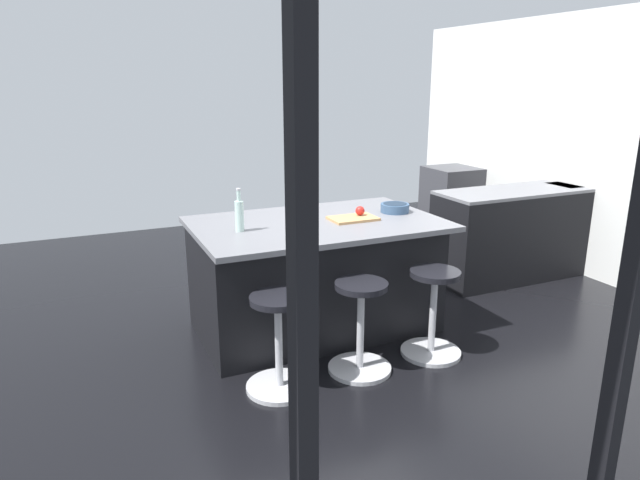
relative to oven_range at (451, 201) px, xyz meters
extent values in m
plane|color=black|center=(2.47, 1.88, -0.44)|extent=(7.50, 7.50, 0.00)
cube|color=black|center=(2.99, 4.77, 0.93)|extent=(0.05, 0.06, 2.31)
cube|color=black|center=(4.03, 4.77, 0.93)|extent=(0.05, 0.06, 2.31)
cube|color=silver|center=(-0.35, 1.88, 0.86)|extent=(0.12, 5.77, 2.60)
cube|color=black|center=(0.00, 1.60, 0.00)|extent=(2.50, 0.60, 0.88)
cube|color=slate|center=(0.00, 1.60, 0.45)|extent=(2.50, 0.60, 0.03)
cube|color=#38383D|center=(-0.31, 1.60, 0.41)|extent=(0.44, 0.36, 0.12)
cylinder|color=#B7B7BC|center=(-0.31, 1.45, 0.61)|extent=(0.02, 0.02, 0.28)
cube|color=#38383D|center=(0.00, 0.00, 0.00)|extent=(0.60, 0.60, 0.88)
cube|color=black|center=(0.00, 0.30, -0.04)|extent=(0.44, 0.01, 0.32)
cube|color=black|center=(2.76, 1.92, -0.01)|extent=(1.82, 0.99, 0.86)
cube|color=slate|center=(2.76, 1.97, 0.45)|extent=(1.88, 1.19, 0.04)
cylinder|color=#B7B7BC|center=(2.16, 2.70, -0.42)|extent=(0.44, 0.44, 0.03)
cylinder|color=#B7B7BC|center=(2.16, 2.70, -0.12)|extent=(0.05, 0.05, 0.59)
cylinder|color=black|center=(2.16, 2.70, 0.19)|extent=(0.36, 0.36, 0.04)
cylinder|color=#B7B7BC|center=(2.76, 2.70, -0.42)|extent=(0.44, 0.44, 0.03)
cylinder|color=#B7B7BC|center=(2.76, 2.70, -0.12)|extent=(0.05, 0.05, 0.59)
cylinder|color=black|center=(2.76, 2.70, 0.19)|extent=(0.36, 0.36, 0.04)
cylinder|color=#B7B7BC|center=(3.35, 2.70, -0.42)|extent=(0.44, 0.44, 0.03)
cylinder|color=#B7B7BC|center=(3.35, 2.70, -0.12)|extent=(0.05, 0.05, 0.59)
cylinder|color=black|center=(3.35, 2.70, 0.19)|extent=(0.36, 0.36, 0.04)
cube|color=tan|center=(2.48, 2.03, 0.48)|extent=(0.36, 0.24, 0.02)
sphere|color=red|center=(2.40, 2.00, 0.52)|extent=(0.07, 0.07, 0.07)
cylinder|color=silver|center=(3.38, 2.01, 0.58)|extent=(0.06, 0.06, 0.22)
cylinder|color=silver|center=(3.38, 2.01, 0.73)|extent=(0.03, 0.03, 0.08)
cylinder|color=#B7B7BC|center=(3.38, 2.01, 0.77)|extent=(0.03, 0.03, 0.02)
cylinder|color=#334C6B|center=(2.05, 1.94, 0.50)|extent=(0.23, 0.23, 0.07)
cylinder|color=#192635|center=(2.05, 1.94, 0.52)|extent=(0.19, 0.19, 0.04)
camera|label=1|loc=(4.45, 5.80, 1.52)|focal=31.60mm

